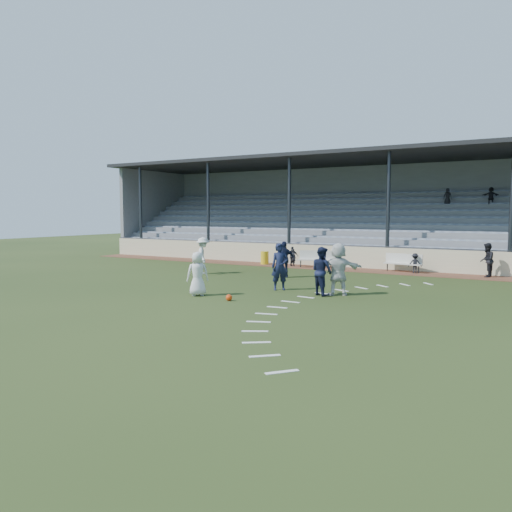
{
  "coord_description": "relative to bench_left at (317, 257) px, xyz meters",
  "views": [
    {
      "loc": [
        10.47,
        -15.5,
        3.12
      ],
      "look_at": [
        0.0,
        2.5,
        1.3
      ],
      "focal_mm": 35.0,
      "sensor_mm": 36.0,
      "label": 1
    }
  ],
  "objects": [
    {
      "name": "ground",
      "position": [
        0.71,
        -10.56,
        -0.58
      ],
      "size": [
        90.0,
        90.0,
        0.0
      ],
      "primitive_type": "plane",
      "color": "#283716",
      "rests_on": "ground"
    },
    {
      "name": "cinder_track",
      "position": [
        0.71,
        -0.06,
        -0.57
      ],
      "size": [
        34.0,
        2.0,
        0.02
      ],
      "primitive_type": "cube",
      "color": "brown",
      "rests_on": "ground"
    },
    {
      "name": "retaining_wall",
      "position": [
        0.71,
        0.99,
        0.02
      ],
      "size": [
        34.0,
        0.18,
        1.2
      ],
      "primitive_type": "cube",
      "color": "beige",
      "rests_on": "ground"
    },
    {
      "name": "bench_left",
      "position": [
        0.0,
        0.0,
        0.0
      ],
      "size": [
        2.02,
        1.12,
        0.95
      ],
      "rotation": [
        0.0,
        0.0,
        0.35
      ],
      "color": "silver",
      "rests_on": "cinder_track"
    },
    {
      "name": "bench_right",
      "position": [
        4.81,
        0.25,
        0.0
      ],
      "size": [
        2.04,
        0.76,
        0.95
      ],
      "rotation": [
        0.0,
        0.0,
        -0.15
      ],
      "color": "silver",
      "rests_on": "cinder_track"
    },
    {
      "name": "trash_bin",
      "position": [
        -3.36,
        -0.02,
        -0.18
      ],
      "size": [
        0.48,
        0.48,
        0.77
      ],
      "primitive_type": "cylinder",
      "color": "gold",
      "rests_on": "cinder_track"
    },
    {
      "name": "football",
      "position": [
        1.58,
        -11.46,
        -0.47
      ],
      "size": [
        0.23,
        0.23,
        0.23
      ],
      "primitive_type": "sphere",
      "color": "#E23E0D",
      "rests_on": "ground"
    },
    {
      "name": "player_white_lead",
      "position": [
        -0.05,
        -11.12,
        0.25
      ],
      "size": [
        0.96,
        0.94,
        1.66
      ],
      "primitive_type": "imported",
      "rotation": [
        0.0,
        0.0,
        3.87
      ],
      "color": "silver",
      "rests_on": "ground"
    },
    {
      "name": "player_navy_lead",
      "position": [
        2.0,
        -8.36,
        0.36
      ],
      "size": [
        0.83,
        0.78,
        1.9
      ],
      "primitive_type": "imported",
      "rotation": [
        0.0,
        0.0,
        0.63
      ],
      "color": "#131935",
      "rests_on": "ground"
    },
    {
      "name": "player_navy_mid",
      "position": [
        3.95,
        -8.69,
        0.33
      ],
      "size": [
        1.12,
        1.05,
        1.84
      ],
      "primitive_type": "imported",
      "rotation": [
        0.0,
        0.0,
        2.61
      ],
      "color": "#131935",
      "rests_on": "ground"
    },
    {
      "name": "player_white_wing",
      "position": [
        -3.88,
        -5.55,
        0.35
      ],
      "size": [
        1.28,
        1.38,
        1.86
      ],
      "primitive_type": "imported",
      "rotation": [
        0.0,
        0.0,
        2.22
      ],
      "color": "silver",
      "rests_on": "ground"
    },
    {
      "name": "player_navy_wing",
      "position": [
        0.38,
        -4.77,
        0.29
      ],
      "size": [
        1.1,
        0.85,
        1.74
      ],
      "primitive_type": "imported",
      "rotation": [
        0.0,
        0.0,
        3.62
      ],
      "color": "#131935",
      "rests_on": "ground"
    },
    {
      "name": "player_white_back",
      "position": [
        4.48,
        -8.37,
        0.41
      ],
      "size": [
        1.9,
        1.41,
        1.99
      ],
      "primitive_type": "imported",
      "rotation": [
        0.0,
        0.0,
        3.65
      ],
      "color": "silver",
      "rests_on": "ground"
    },
    {
      "name": "official",
      "position": [
        8.79,
        0.13,
        0.26
      ],
      "size": [
        0.66,
        0.83,
        1.64
      ],
      "primitive_type": "imported",
      "rotation": [
        0.0,
        0.0,
        4.66
      ],
      "color": "black",
      "rests_on": "cinder_track"
    },
    {
      "name": "sub_left_near",
      "position": [
        -1.41,
        -0.14,
        -0.06
      ],
      "size": [
        0.41,
        0.32,
        1.0
      ],
      "primitive_type": "imported",
      "rotation": [
        0.0,
        0.0,
        2.91
      ],
      "color": "black",
      "rests_on": "cinder_track"
    },
    {
      "name": "sub_left_far",
      "position": [
        -1.46,
        -0.11,
        -0.0
      ],
      "size": [
        0.71,
        0.5,
        1.13
      ],
      "primitive_type": "imported",
      "rotation": [
        0.0,
        0.0,
        3.52
      ],
      "color": "black",
      "rests_on": "cinder_track"
    },
    {
      "name": "sub_right",
      "position": [
        5.46,
        -0.02,
        -0.06
      ],
      "size": [
        0.73,
        0.54,
        1.02
      ],
      "primitive_type": "imported",
      "rotation": [
        0.0,
        0.0,
        3.41
      ],
      "color": "black",
      "rests_on": "cinder_track"
    },
    {
      "name": "grandstand",
      "position": [
        0.71,
        5.7,
        1.62
      ],
      "size": [
        34.6,
        9.0,
        6.61
      ],
      "color": "gray",
      "rests_on": "ground"
    },
    {
      "name": "penalty_arc",
      "position": [
        4.83,
        -10.56,
        -0.58
      ],
      "size": [
        3.89,
        14.63,
        0.01
      ],
      "color": "white",
      "rests_on": "ground"
    }
  ]
}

